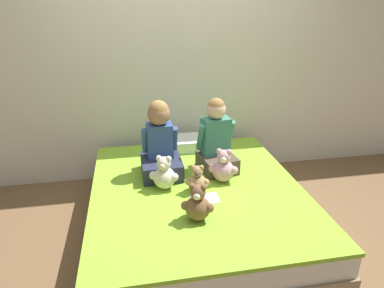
% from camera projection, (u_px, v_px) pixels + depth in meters
% --- Properties ---
extents(ground_plane, '(14.00, 14.00, 0.00)m').
position_uv_depth(ground_plane, '(197.00, 228.00, 2.86)').
color(ground_plane, brown).
extents(wall_behind_bed, '(8.00, 0.06, 2.50)m').
position_uv_depth(wall_behind_bed, '(176.00, 56.00, 3.35)').
color(wall_behind_bed, silver).
rests_on(wall_behind_bed, ground_plane).
extents(bed, '(1.66, 1.90, 0.39)m').
position_uv_depth(bed, '(197.00, 208.00, 2.79)').
color(bed, '#997F60').
rests_on(bed, ground_plane).
extents(child_on_left, '(0.33, 0.38, 0.63)m').
position_uv_depth(child_on_left, '(160.00, 145.00, 2.84)').
color(child_on_left, '#282D47').
rests_on(child_on_left, bed).
extents(child_on_right, '(0.34, 0.37, 0.63)m').
position_uv_depth(child_on_right, '(216.00, 141.00, 2.92)').
color(child_on_right, brown).
rests_on(child_on_right, bed).
extents(teddy_bear_held_by_left_child, '(0.22, 0.17, 0.28)m').
position_uv_depth(teddy_bear_held_by_left_child, '(164.00, 175.00, 2.65)').
color(teddy_bear_held_by_left_child, silver).
rests_on(teddy_bear_held_by_left_child, bed).
extents(teddy_bear_held_by_right_child, '(0.23, 0.18, 0.28)m').
position_uv_depth(teddy_bear_held_by_right_child, '(223.00, 168.00, 2.76)').
color(teddy_bear_held_by_right_child, '#DBA3B2').
rests_on(teddy_bear_held_by_right_child, bed).
extents(teddy_bear_between_children, '(0.18, 0.14, 0.22)m').
position_uv_depth(teddy_bear_between_children, '(197.00, 180.00, 2.61)').
color(teddy_bear_between_children, tan).
rests_on(teddy_bear_between_children, bed).
extents(teddy_bear_at_foot_of_bed, '(0.21, 0.17, 0.27)m').
position_uv_depth(teddy_bear_at_foot_of_bed, '(198.00, 205.00, 2.27)').
color(teddy_bear_at_foot_of_bed, brown).
rests_on(teddy_bear_at_foot_of_bed, bed).
extents(pillow_at_headboard, '(0.45, 0.29, 0.11)m').
position_uv_depth(pillow_at_headboard, '(182.00, 144.00, 3.39)').
color(pillow_at_headboard, white).
rests_on(pillow_at_headboard, bed).
extents(sign_card, '(0.21, 0.15, 0.00)m').
position_uv_depth(sign_card, '(205.00, 199.00, 2.55)').
color(sign_card, white).
rests_on(sign_card, bed).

